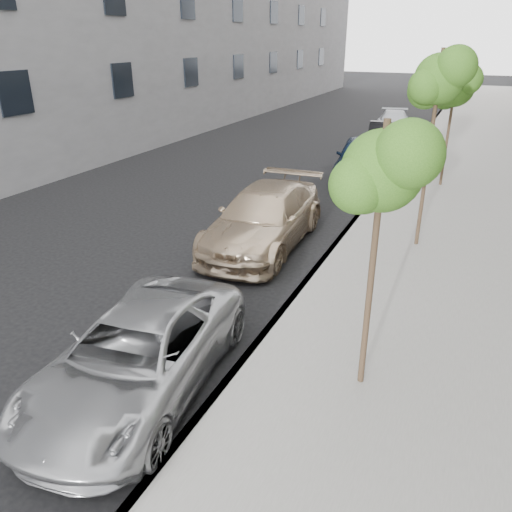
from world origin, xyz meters
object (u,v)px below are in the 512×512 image
Objects in this scene: minivan at (138,354)px; suv at (264,218)px; tree_near at (384,172)px; sedan_black at (384,138)px; sedan_blue at (360,157)px; tree_mid at (440,80)px; sedan_rear at (393,123)px; tree_far at (456,87)px.

suv is at bearing 88.90° from minivan.
sedan_black is at bearing 100.12° from tree_near.
suv reaches higher than sedan_blue.
tree_mid is 18.00m from sedan_rear.
tree_far is (0.00, 6.50, -0.71)m from tree_mid.
tree_mid is 1.11× the size of sedan_blue.
sedan_rear is (-3.74, 23.71, -3.00)m from tree_near.
suv is (-0.63, 6.56, 0.11)m from minivan.
tree_mid is at bearing 17.72° from suv.
suv reaches higher than minivan.
sedan_rear is (-3.74, 10.71, -3.02)m from tree_far.
minivan is at bearing -99.26° from sedan_black.
sedan_blue reaches higher than minivan.
tree_near is 13.00m from tree_far.
tree_near is 6.54m from tree_mid.
tree_near is 24.19m from sedan_rear.
tree_far is 0.90× the size of minivan.
suv is 18.66m from sedan_rear.
suv is at bearing -102.44° from sedan_blue.
tree_near is at bearing -90.00° from tree_far.
sedan_black is (0.00, 5.04, -0.06)m from sedan_blue.
minivan is 1.06× the size of sedan_rear.
tree_mid is 1.15× the size of tree_far.
tree_far is at bearing -68.74° from sedan_black.
sedan_rear is at bearing 109.25° from tree_far.
sedan_blue is (0.63, 8.55, -0.01)m from suv.
sedan_black reaches higher than minivan.
tree_far reaches higher than minivan.
tree_near is 0.98× the size of tree_far.
tree_mid is at bearing 90.00° from tree_near.
tree_mid reaches higher than sedan_black.
sedan_blue is at bearing -99.26° from sedan_black.
minivan is at bearing -102.92° from tree_far.
tree_far is at bearing 90.00° from tree_mid.
tree_far is 0.81× the size of suv.
tree_far is 1.02× the size of sedan_black.
tree_near reaches higher than sedan_black.
tree_near is at bearing -89.14° from sedan_black.
sedan_blue is 5.04m from sedan_black.
sedan_black is 0.95× the size of sedan_rear.
minivan is (-3.33, -1.51, -2.99)m from tree_near.
tree_near reaches higher than suv.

